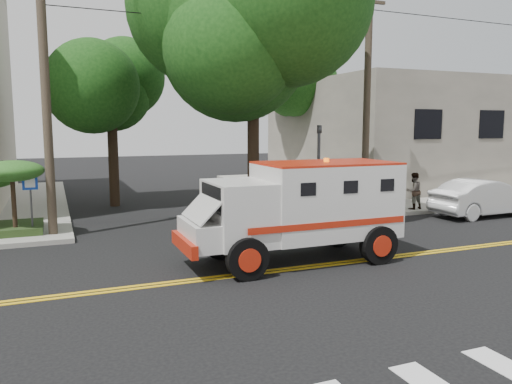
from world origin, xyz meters
name	(u,v)px	position (x,y,z in m)	size (l,w,h in m)	color
ground	(294,269)	(0.00, 0.00, 0.00)	(100.00, 100.00, 0.00)	black
sidewalk_ne	(395,185)	(13.50, 13.50, 0.07)	(17.00, 17.00, 0.15)	gray
building_right	(412,133)	(15.00, 14.00, 3.15)	(14.00, 12.00, 6.00)	slate
utility_pole_left	(46,95)	(-5.60, 6.00, 4.50)	(0.28, 0.28, 9.00)	#382D23
utility_pole_right	(367,103)	(6.30, 6.20, 4.50)	(0.28, 0.28, 9.00)	#382D23
tree_main	(267,25)	(1.94, 6.21, 7.20)	(6.08, 5.70, 9.85)	black
tree_left	(118,76)	(-2.68, 11.79, 5.73)	(4.48, 4.20, 7.70)	black
tree_right	(310,83)	(8.84, 15.77, 6.09)	(4.80, 4.50, 8.20)	black
traffic_signal	(319,162)	(3.80, 5.60, 2.23)	(0.15, 0.18, 3.60)	#3F3F42
accessibility_sign	(31,196)	(-6.20, 6.17, 1.37)	(0.45, 0.10, 2.02)	#3F3F42
armored_truck	(301,206)	(0.48, 0.61, 1.49)	(5.76, 2.35, 2.62)	beige
parked_sedan	(484,198)	(10.31, 3.80, 0.74)	(1.56, 4.47, 1.47)	#BCBCBC
pedestrian_a	(372,190)	(6.17, 5.50, 1.04)	(0.65, 0.43, 1.79)	gray
pedestrian_b	(414,191)	(8.23, 5.50, 0.91)	(0.74, 0.57, 1.52)	gray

